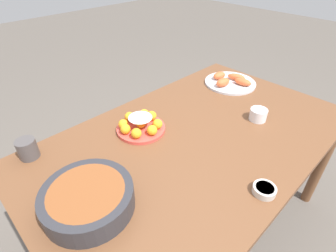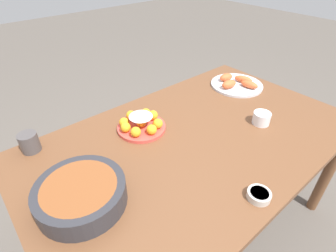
% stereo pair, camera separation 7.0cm
% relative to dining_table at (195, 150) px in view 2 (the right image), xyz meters
% --- Properties ---
extents(ground_plane, '(12.00, 12.00, 0.00)m').
position_rel_dining_table_xyz_m(ground_plane, '(0.00, 0.00, -0.63)').
color(ground_plane, '#5B544C').
extents(dining_table, '(1.56, 0.94, 0.71)m').
position_rel_dining_table_xyz_m(dining_table, '(0.00, 0.00, 0.00)').
color(dining_table, brown).
rests_on(dining_table, ground_plane).
extents(cake_plate, '(0.23, 0.23, 0.08)m').
position_rel_dining_table_xyz_m(cake_plate, '(0.15, -0.22, 0.11)').
color(cake_plate, '#E04C42').
rests_on(cake_plate, dining_table).
extents(serving_bowl, '(0.31, 0.31, 0.08)m').
position_rel_dining_table_xyz_m(serving_bowl, '(0.56, 0.01, 0.12)').
color(serving_bowl, '#2D2D33').
rests_on(serving_bowl, dining_table).
extents(sauce_bowl, '(0.08, 0.08, 0.03)m').
position_rel_dining_table_xyz_m(sauce_bowl, '(0.08, 0.39, 0.09)').
color(sauce_bowl, beige).
rests_on(sauce_bowl, dining_table).
extents(seafood_platter, '(0.32, 0.32, 0.06)m').
position_rel_dining_table_xyz_m(seafood_platter, '(-0.56, -0.20, 0.10)').
color(seafood_platter, silver).
rests_on(seafood_platter, dining_table).
extents(cup_near, '(0.08, 0.08, 0.09)m').
position_rel_dining_table_xyz_m(cup_near, '(0.61, -0.40, 0.12)').
color(cup_near, '#4C4747').
rests_on(cup_near, dining_table).
extents(cup_far, '(0.09, 0.09, 0.06)m').
position_rel_dining_table_xyz_m(cup_far, '(-0.33, 0.13, 0.11)').
color(cup_far, white).
rests_on(cup_far, dining_table).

